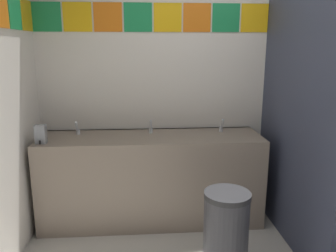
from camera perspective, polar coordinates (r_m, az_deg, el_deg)
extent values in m
cube|color=silver|center=(3.53, 11.43, 9.50)|extent=(3.91, 0.08, 2.88)
cube|color=#1E8C4C|center=(3.46, -19.68, 16.84)|extent=(0.26, 0.01, 0.26)
cube|color=yellow|center=(3.40, -14.93, 17.23)|extent=(0.26, 0.01, 0.26)
cube|color=orange|center=(3.37, -10.03, 17.51)|extent=(0.26, 0.01, 0.26)
cube|color=#1E8C4C|center=(3.35, -5.05, 17.67)|extent=(0.26, 0.01, 0.26)
cube|color=yellow|center=(3.36, -0.05, 17.71)|extent=(0.26, 0.01, 0.26)
cube|color=orange|center=(3.39, 4.88, 17.63)|extent=(0.26, 0.01, 0.26)
cube|color=#1E8C4C|center=(3.45, 9.69, 17.42)|extent=(0.26, 0.01, 0.26)
cube|color=yellow|center=(3.53, 14.30, 17.12)|extent=(0.26, 0.01, 0.26)
cube|color=orange|center=(3.62, 18.67, 16.73)|extent=(0.26, 0.01, 0.26)
cube|color=#1E8C4C|center=(3.74, 22.78, 16.29)|extent=(0.26, 0.01, 0.26)
cube|color=orange|center=(2.83, -26.23, 17.20)|extent=(0.01, 0.26, 0.26)
cube|color=#1E8C4C|center=(3.10, -24.24, 16.95)|extent=(0.01, 0.26, 0.26)
cube|color=yellow|center=(3.37, -22.58, 16.72)|extent=(0.01, 0.26, 0.26)
cube|color=gray|center=(3.30, -2.78, -8.74)|extent=(2.06, 0.58, 0.84)
cube|color=gray|center=(3.45, -2.98, -1.13)|extent=(2.06, 0.03, 0.08)
cylinder|color=white|center=(3.21, -15.17, -2.94)|extent=(0.34, 0.34, 0.10)
cylinder|color=white|center=(3.16, -2.84, -2.78)|extent=(0.34, 0.34, 0.10)
cylinder|color=white|center=(3.25, 9.36, -2.49)|extent=(0.34, 0.34, 0.10)
cylinder|color=silver|center=(3.33, -14.82, -0.94)|extent=(0.04, 0.04, 0.05)
cylinder|color=silver|center=(3.26, -15.04, 0.03)|extent=(0.02, 0.06, 0.09)
cylinder|color=silver|center=(3.27, -2.92, -0.75)|extent=(0.04, 0.04, 0.05)
cylinder|color=silver|center=(3.21, -2.92, 0.25)|extent=(0.02, 0.06, 0.09)
cylinder|color=silver|center=(3.36, 8.86, -0.52)|extent=(0.04, 0.04, 0.05)
cylinder|color=silver|center=(3.29, 9.10, 0.45)|extent=(0.02, 0.06, 0.09)
cube|color=gray|center=(3.11, -20.54, -1.30)|extent=(0.09, 0.07, 0.16)
cylinder|color=black|center=(3.08, -20.68, -2.59)|extent=(0.02, 0.02, 0.03)
cube|color=#33384C|center=(2.96, 20.56, 1.99)|extent=(0.04, 1.44, 2.25)
cylinder|color=white|center=(3.62, 25.58, -11.86)|extent=(0.38, 0.38, 0.40)
torus|color=white|center=(3.54, 25.93, -8.70)|extent=(0.39, 0.39, 0.05)
cube|color=white|center=(3.66, 24.56, -5.27)|extent=(0.34, 0.17, 0.34)
cylinder|color=#333338|center=(2.69, 9.64, -17.46)|extent=(0.33, 0.33, 0.59)
cylinder|color=#262628|center=(2.54, 9.93, -11.33)|extent=(0.34, 0.34, 0.04)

